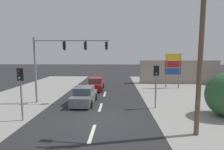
% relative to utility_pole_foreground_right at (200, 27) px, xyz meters
% --- Properties ---
extents(ground_plane, '(140.00, 140.00, 0.00)m').
position_rel_utility_pole_foreground_right_xyz_m(ground_plane, '(-5.68, 2.01, -5.84)').
color(ground_plane, '#28282B').
extents(lane_dash_near, '(0.20, 2.40, 0.01)m').
position_rel_utility_pole_foreground_right_xyz_m(lane_dash_near, '(-5.68, 0.01, -5.84)').
color(lane_dash_near, silver).
rests_on(lane_dash_near, ground).
extents(lane_dash_mid, '(0.20, 2.40, 0.01)m').
position_rel_utility_pole_foreground_right_xyz_m(lane_dash_mid, '(-5.68, 5.01, -5.84)').
color(lane_dash_mid, silver).
rests_on(lane_dash_mid, ground).
extents(lane_dash_far, '(0.20, 2.40, 0.01)m').
position_rel_utility_pole_foreground_right_xyz_m(lane_dash_far, '(-5.68, 10.01, -5.84)').
color(lane_dash_far, silver).
rests_on(lane_dash_far, ground).
extents(kerb_right_verge, '(10.00, 44.00, 0.02)m').
position_rel_utility_pole_foreground_right_xyz_m(kerb_right_verge, '(3.32, 4.01, -5.83)').
color(kerb_right_verge, gray).
rests_on(kerb_right_verge, ground).
extents(kerb_left_verge, '(8.00, 40.00, 0.02)m').
position_rel_utility_pole_foreground_right_xyz_m(kerb_left_verge, '(-14.18, 6.01, -5.83)').
color(kerb_left_verge, gray).
rests_on(kerb_left_verge, ground).
extents(utility_pole_foreground_right, '(3.78, 0.53, 10.94)m').
position_rel_utility_pole_foreground_right_xyz_m(utility_pole_foreground_right, '(0.00, 0.00, 0.00)').
color(utility_pole_foreground_right, brown).
rests_on(utility_pole_foreground_right, ground).
extents(traffic_signal_mast, '(6.89, 0.62, 6.00)m').
position_rel_utility_pole_foreground_right_xyz_m(traffic_signal_mast, '(-9.38, 6.38, -1.49)').
color(traffic_signal_mast, slate).
rests_on(traffic_signal_mast, ground).
extents(pedestal_signal_right_kerb, '(0.43, 0.31, 3.56)m').
position_rel_utility_pole_foreground_right_xyz_m(pedestal_signal_right_kerb, '(-1.09, 4.83, -3.43)').
color(pedestal_signal_right_kerb, slate).
rests_on(pedestal_signal_right_kerb, ground).
extents(pedestal_signal_left_kerb, '(0.44, 0.29, 3.56)m').
position_rel_utility_pole_foreground_right_xyz_m(pedestal_signal_left_kerb, '(-10.64, 1.77, -3.43)').
color(pedestal_signal_left_kerb, slate).
rests_on(pedestal_signal_left_kerb, ground).
extents(shopping_plaza_sign, '(2.10, 0.16, 4.60)m').
position_rel_utility_pole_foreground_right_xyz_m(shopping_plaza_sign, '(3.09, 13.89, -2.86)').
color(shopping_plaza_sign, slate).
rests_on(shopping_plaza_sign, ground).
extents(shopfront_wall_far, '(12.00, 1.00, 3.60)m').
position_rel_utility_pole_foreground_right_xyz_m(shopfront_wall_far, '(5.32, 18.01, -4.04)').
color(shopfront_wall_far, '#A39384').
rests_on(shopfront_wall_far, ground).
extents(sedan_oncoming_mid, '(1.99, 4.29, 1.56)m').
position_rel_utility_pole_foreground_right_xyz_m(sedan_oncoming_mid, '(-7.26, 6.10, -5.14)').
color(sedan_oncoming_mid, slate).
rests_on(sedan_oncoming_mid, ground).
extents(sedan_crossing_left, '(1.92, 4.25, 1.56)m').
position_rel_utility_pole_foreground_right_xyz_m(sedan_crossing_left, '(-6.99, 12.37, -5.14)').
color(sedan_crossing_left, maroon).
rests_on(sedan_crossing_left, ground).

